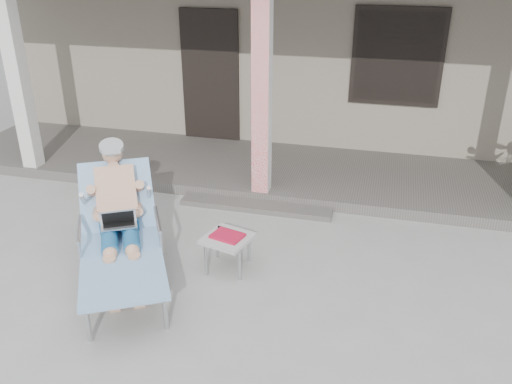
# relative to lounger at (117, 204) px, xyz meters

# --- Properties ---
(ground) EXTENTS (60.00, 60.00, 0.00)m
(ground) POSITION_rel_lounger_xyz_m (0.98, -0.04, -0.82)
(ground) COLOR #9E9E99
(ground) RESTS_ON ground
(house) EXTENTS (10.40, 5.40, 3.30)m
(house) POSITION_rel_lounger_xyz_m (0.98, 6.46, 0.84)
(house) COLOR gray
(house) RESTS_ON ground
(porch_deck) EXTENTS (10.00, 2.00, 0.15)m
(porch_deck) POSITION_rel_lounger_xyz_m (0.98, 2.96, -0.75)
(porch_deck) COLOR #605B56
(porch_deck) RESTS_ON ground
(porch_step) EXTENTS (2.00, 0.30, 0.07)m
(porch_step) POSITION_rel_lounger_xyz_m (0.98, 1.81, -0.79)
(porch_step) COLOR #605B56
(porch_step) RESTS_ON ground
(lounger) EXTENTS (1.63, 2.10, 1.34)m
(lounger) POSITION_rel_lounger_xyz_m (0.00, 0.00, 0.00)
(lounger) COLOR #B7B7BC
(lounger) RESTS_ON ground
(side_table) EXTENTS (0.56, 0.56, 0.41)m
(side_table) POSITION_rel_lounger_xyz_m (1.03, 0.37, -0.47)
(side_table) COLOR #B1B1AC
(side_table) RESTS_ON ground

